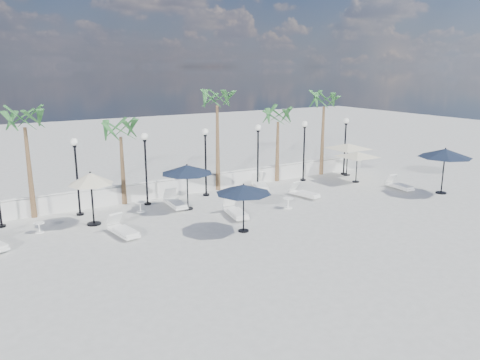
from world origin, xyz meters
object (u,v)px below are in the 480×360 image
parasol_navy_left (244,189)px  parasol_cream_sq_b (358,152)px  lounger_3 (123,230)px  parasol_cream_sq_a (348,144)px  lounger_4 (235,211)px  parasol_cream_small (91,179)px  lounger_7 (304,193)px  lounger_2 (175,202)px  parasol_navy_right (445,153)px  lounger_6 (399,185)px  lounger_5 (260,184)px  parasol_navy_mid (187,170)px

parasol_navy_left → parasol_cream_sq_b: bearing=20.8°
lounger_3 → parasol_cream_sq_a: (16.54, 3.60, 1.90)m
lounger_4 → parasol_cream_sq_b: (10.15, 2.10, 1.67)m
parasol_cream_sq_b → lounger_3: bearing=-173.2°
parasol_cream_small → lounger_7: bearing=-6.5°
lounger_3 → lounger_4: bearing=-12.0°
lounger_2 → parasol_navy_right: parasol_navy_right is taller
lounger_6 → parasol_navy_left: (-11.87, -1.50, 1.71)m
parasol_navy_left → lounger_5: bearing=51.2°
lounger_7 → parasol_cream_small: size_ratio=0.77×
lounger_6 → lounger_7: lounger_6 is taller
lounger_6 → parasol_navy_mid: parasol_navy_mid is taller
parasol_navy_left → parasol_navy_mid: 4.39m
parasol_cream_sq_a → parasol_navy_mid: bearing=-172.9°
lounger_4 → lounger_2: bearing=132.0°
lounger_3 → lounger_7: bearing=-5.1°
lounger_5 → parasol_cream_sq_a: parasol_cream_sq_a is taller
lounger_5 → parasol_navy_mid: (-5.47, -1.58, 1.82)m
parasol_navy_mid → parasol_cream_small: 4.77m
lounger_4 → parasol_navy_left: bearing=-101.4°
lounger_7 → parasol_navy_right: (7.32, -3.49, 2.12)m
lounger_2 → parasol_navy_right: size_ratio=0.69×
parasol_cream_sq_a → parasol_cream_sq_b: size_ratio=1.13×
parasol_cream_sq_a → parasol_cream_sq_b: (-0.85, -1.75, -0.21)m
lounger_6 → lounger_7: bearing=169.3°
lounger_3 → parasol_navy_left: (4.77, -2.29, 1.69)m
lounger_7 → lounger_6: bearing=-28.5°
parasol_navy_left → parasol_navy_right: (13.21, -0.40, 0.41)m
parasol_navy_mid → parasol_navy_right: parasol_navy_right is taller
parasol_cream_sq_a → parasol_cream_sq_b: parasol_cream_sq_a is taller
lounger_6 → parasol_navy_right: (1.34, -1.91, 2.12)m
lounger_3 → lounger_4: lounger_4 is taller
lounger_2 → lounger_3: size_ratio=0.98×
lounger_3 → parasol_cream_sq_a: 17.04m
parasol_cream_sq_b → parasol_navy_mid: bearing=179.1°
lounger_7 → parasol_cream_sq_b: parasol_cream_sq_b is taller
parasol_navy_right → lounger_4: bearing=168.9°
lounger_3 → parasol_navy_left: parasol_navy_left is taller
lounger_7 → parasol_navy_left: (-5.90, -3.08, 1.71)m
lounger_6 → parasol_navy_mid: (-12.58, 2.83, 1.86)m
parasol_navy_mid → lounger_7: bearing=-10.7°
lounger_2 → parasol_navy_mid: parasol_navy_mid is taller
parasol_cream_sq_a → lounger_3: bearing=-167.7°
lounger_5 → parasol_navy_left: (-4.76, -5.91, 1.67)m
lounger_2 → lounger_4: size_ratio=0.95×
lounger_5 → lounger_6: bearing=-9.7°
parasol_navy_mid → parasol_cream_sq_a: (12.49, 1.56, 0.06)m
lounger_3 → parasol_cream_sq_b: size_ratio=0.50×
lounger_3 → lounger_6: lounger_3 is taller
parasol_navy_left → parasol_cream_small: 7.03m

